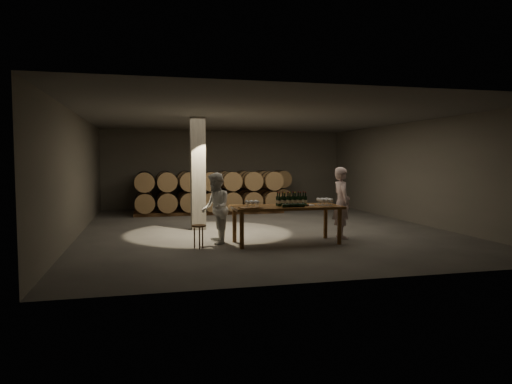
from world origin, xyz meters
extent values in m
plane|color=#4C4A48|center=(0.00, 0.00, 0.00)|extent=(12.00, 12.00, 0.00)
plane|color=#605E59|center=(0.00, 0.00, 3.20)|extent=(12.00, 12.00, 0.00)
plane|color=#666258|center=(0.00, 6.00, 1.60)|extent=(10.00, 0.00, 10.00)
plane|color=#666258|center=(0.00, -6.00, 1.60)|extent=(10.00, 0.00, 10.00)
plane|color=#666258|center=(-5.00, 0.00, 1.60)|extent=(0.00, 12.00, 12.00)
plane|color=#666258|center=(5.00, 0.00, 1.60)|extent=(0.00, 12.00, 12.00)
cube|color=#69655B|center=(-1.80, 0.20, 1.60)|extent=(0.40, 0.40, 3.20)
cylinder|color=brown|center=(-1.18, -2.93, 0.42)|extent=(0.10, 0.10, 0.84)
cylinder|color=brown|center=(1.18, -2.93, 0.42)|extent=(0.10, 0.10, 0.84)
cylinder|color=brown|center=(-1.18, -2.07, 0.42)|extent=(0.10, 0.10, 0.84)
cylinder|color=brown|center=(1.18, -2.07, 0.42)|extent=(0.10, 0.10, 0.84)
cube|color=brown|center=(0.00, -2.50, 0.87)|extent=(2.60, 1.10, 0.06)
cube|color=brown|center=(-0.57, 4.90, 0.06)|extent=(6.26, 0.10, 0.12)
cube|color=brown|center=(-0.57, 5.50, 0.06)|extent=(6.26, 0.10, 0.12)
cylinder|color=#986B44|center=(-3.30, 5.20, 0.47)|extent=(0.70, 0.95, 0.70)
cylinder|color=black|center=(-3.30, 4.94, 0.47)|extent=(0.73, 0.04, 0.73)
cylinder|color=black|center=(-3.30, 5.46, 0.47)|extent=(0.73, 0.04, 0.73)
cylinder|color=#986B44|center=(-2.52, 5.20, 0.47)|extent=(0.70, 0.95, 0.70)
cylinder|color=black|center=(-2.52, 4.94, 0.47)|extent=(0.73, 0.04, 0.73)
cylinder|color=black|center=(-2.52, 5.46, 0.47)|extent=(0.73, 0.04, 0.73)
cylinder|color=#986B44|center=(-1.74, 5.20, 0.47)|extent=(0.70, 0.95, 0.70)
cylinder|color=black|center=(-1.74, 4.94, 0.47)|extent=(0.73, 0.04, 0.73)
cylinder|color=black|center=(-1.74, 5.46, 0.47)|extent=(0.73, 0.04, 0.73)
cylinder|color=#986B44|center=(-0.96, 5.20, 0.47)|extent=(0.70, 0.95, 0.70)
cylinder|color=black|center=(-0.96, 4.94, 0.47)|extent=(0.73, 0.04, 0.73)
cylinder|color=black|center=(-0.96, 5.46, 0.47)|extent=(0.73, 0.04, 0.73)
cylinder|color=#986B44|center=(-0.18, 5.20, 0.47)|extent=(0.70, 0.95, 0.70)
cylinder|color=black|center=(-0.18, 4.94, 0.47)|extent=(0.73, 0.04, 0.73)
cylinder|color=black|center=(-0.18, 5.46, 0.47)|extent=(0.73, 0.04, 0.73)
cylinder|color=#986B44|center=(0.60, 5.20, 0.47)|extent=(0.70, 0.95, 0.70)
cylinder|color=black|center=(0.60, 4.94, 0.47)|extent=(0.73, 0.04, 0.73)
cylinder|color=black|center=(0.60, 5.46, 0.47)|extent=(0.73, 0.04, 0.73)
cylinder|color=#986B44|center=(1.38, 5.20, 0.47)|extent=(0.70, 0.95, 0.70)
cylinder|color=black|center=(1.38, 4.94, 0.47)|extent=(0.73, 0.04, 0.73)
cylinder|color=black|center=(1.38, 5.46, 0.47)|extent=(0.73, 0.04, 0.73)
cylinder|color=#986B44|center=(2.16, 5.20, 0.47)|extent=(0.70, 0.95, 0.70)
cylinder|color=black|center=(2.16, 4.94, 0.47)|extent=(0.73, 0.04, 0.73)
cylinder|color=black|center=(2.16, 5.46, 0.47)|extent=(0.73, 0.04, 0.73)
cylinder|color=#986B44|center=(-3.30, 5.20, 1.21)|extent=(0.70, 0.95, 0.70)
cylinder|color=black|center=(-3.30, 4.94, 1.21)|extent=(0.73, 0.04, 0.73)
cylinder|color=black|center=(-3.30, 5.46, 1.21)|extent=(0.73, 0.04, 0.73)
cylinder|color=#986B44|center=(-2.52, 5.20, 1.21)|extent=(0.70, 0.95, 0.70)
cylinder|color=black|center=(-2.52, 4.94, 1.21)|extent=(0.73, 0.04, 0.73)
cylinder|color=black|center=(-2.52, 5.46, 1.21)|extent=(0.73, 0.04, 0.73)
cylinder|color=#986B44|center=(-1.74, 5.20, 1.21)|extent=(0.70, 0.95, 0.70)
cylinder|color=black|center=(-1.74, 4.94, 1.21)|extent=(0.73, 0.04, 0.73)
cylinder|color=black|center=(-1.74, 5.46, 1.21)|extent=(0.73, 0.04, 0.73)
cylinder|color=#986B44|center=(-0.96, 5.20, 1.21)|extent=(0.70, 0.95, 0.70)
cylinder|color=black|center=(-0.96, 4.94, 1.21)|extent=(0.73, 0.04, 0.73)
cylinder|color=black|center=(-0.96, 5.46, 1.21)|extent=(0.73, 0.04, 0.73)
cylinder|color=#986B44|center=(-0.18, 5.20, 1.21)|extent=(0.70, 0.95, 0.70)
cylinder|color=black|center=(-0.18, 4.94, 1.21)|extent=(0.73, 0.04, 0.73)
cylinder|color=black|center=(-0.18, 5.46, 1.21)|extent=(0.73, 0.04, 0.73)
cylinder|color=#986B44|center=(0.60, 5.20, 1.21)|extent=(0.70, 0.95, 0.70)
cylinder|color=black|center=(0.60, 4.94, 1.21)|extent=(0.73, 0.04, 0.73)
cylinder|color=black|center=(0.60, 5.46, 1.21)|extent=(0.73, 0.04, 0.73)
cylinder|color=#986B44|center=(1.38, 5.20, 1.21)|extent=(0.70, 0.95, 0.70)
cylinder|color=black|center=(1.38, 4.94, 1.21)|extent=(0.73, 0.04, 0.73)
cylinder|color=black|center=(1.38, 5.46, 1.21)|extent=(0.73, 0.04, 0.73)
cylinder|color=#986B44|center=(2.16, 5.20, 1.21)|extent=(0.70, 0.95, 0.70)
cylinder|color=black|center=(2.16, 4.94, 1.21)|extent=(0.73, 0.04, 0.73)
cylinder|color=black|center=(2.16, 5.46, 1.21)|extent=(0.73, 0.04, 0.73)
cube|color=brown|center=(-0.96, 3.50, 0.06)|extent=(5.48, 0.10, 0.12)
cube|color=brown|center=(-0.96, 4.10, 0.06)|extent=(5.48, 0.10, 0.12)
cylinder|color=#986B44|center=(-3.30, 3.80, 0.47)|extent=(0.70, 0.95, 0.70)
cylinder|color=black|center=(-3.30, 3.54, 0.47)|extent=(0.73, 0.04, 0.73)
cylinder|color=black|center=(-3.30, 4.06, 0.47)|extent=(0.73, 0.04, 0.73)
cylinder|color=#986B44|center=(-2.52, 3.80, 0.47)|extent=(0.70, 0.95, 0.70)
cylinder|color=black|center=(-2.52, 3.54, 0.47)|extent=(0.73, 0.04, 0.73)
cylinder|color=black|center=(-2.52, 4.06, 0.47)|extent=(0.73, 0.04, 0.73)
cylinder|color=#986B44|center=(-1.74, 3.80, 0.47)|extent=(0.70, 0.95, 0.70)
cylinder|color=black|center=(-1.74, 3.54, 0.47)|extent=(0.73, 0.04, 0.73)
cylinder|color=black|center=(-1.74, 4.06, 0.47)|extent=(0.73, 0.04, 0.73)
cylinder|color=#986B44|center=(-0.96, 3.80, 0.47)|extent=(0.70, 0.95, 0.70)
cylinder|color=black|center=(-0.96, 3.54, 0.47)|extent=(0.73, 0.04, 0.73)
cylinder|color=black|center=(-0.96, 4.06, 0.47)|extent=(0.73, 0.04, 0.73)
cylinder|color=#986B44|center=(-0.18, 3.80, 0.47)|extent=(0.70, 0.95, 0.70)
cylinder|color=black|center=(-0.18, 3.54, 0.47)|extent=(0.73, 0.04, 0.73)
cylinder|color=black|center=(-0.18, 4.06, 0.47)|extent=(0.73, 0.04, 0.73)
cylinder|color=#986B44|center=(0.60, 3.80, 0.47)|extent=(0.70, 0.95, 0.70)
cylinder|color=black|center=(0.60, 3.54, 0.47)|extent=(0.73, 0.04, 0.73)
cylinder|color=black|center=(0.60, 4.06, 0.47)|extent=(0.73, 0.04, 0.73)
cylinder|color=#986B44|center=(1.38, 3.80, 0.47)|extent=(0.70, 0.95, 0.70)
cylinder|color=black|center=(1.38, 3.54, 0.47)|extent=(0.73, 0.04, 0.73)
cylinder|color=black|center=(1.38, 4.06, 0.47)|extent=(0.73, 0.04, 0.73)
cylinder|color=#986B44|center=(-3.30, 3.80, 1.21)|extent=(0.70, 0.95, 0.70)
cylinder|color=black|center=(-3.30, 3.54, 1.21)|extent=(0.73, 0.04, 0.73)
cylinder|color=black|center=(-3.30, 4.06, 1.21)|extent=(0.73, 0.04, 0.73)
cylinder|color=#986B44|center=(-2.52, 3.80, 1.21)|extent=(0.70, 0.95, 0.70)
cylinder|color=black|center=(-2.52, 3.54, 1.21)|extent=(0.73, 0.04, 0.73)
cylinder|color=black|center=(-2.52, 4.06, 1.21)|extent=(0.73, 0.04, 0.73)
cylinder|color=#986B44|center=(-1.74, 3.80, 1.21)|extent=(0.70, 0.95, 0.70)
cylinder|color=black|center=(-1.74, 3.54, 1.21)|extent=(0.73, 0.04, 0.73)
cylinder|color=black|center=(-1.74, 4.06, 1.21)|extent=(0.73, 0.04, 0.73)
cylinder|color=#986B44|center=(-0.96, 3.80, 1.21)|extent=(0.70, 0.95, 0.70)
cylinder|color=black|center=(-0.96, 3.54, 1.21)|extent=(0.73, 0.04, 0.73)
cylinder|color=black|center=(-0.96, 4.06, 1.21)|extent=(0.73, 0.04, 0.73)
cylinder|color=#986B44|center=(-0.18, 3.80, 1.21)|extent=(0.70, 0.95, 0.70)
cylinder|color=black|center=(-0.18, 3.54, 1.21)|extent=(0.73, 0.04, 0.73)
cylinder|color=black|center=(-0.18, 4.06, 1.21)|extent=(0.73, 0.04, 0.73)
cylinder|color=#986B44|center=(0.60, 3.80, 1.21)|extent=(0.70, 0.95, 0.70)
cylinder|color=black|center=(0.60, 3.54, 1.21)|extent=(0.73, 0.04, 0.73)
cylinder|color=black|center=(0.60, 4.06, 1.21)|extent=(0.73, 0.04, 0.73)
cylinder|color=#986B44|center=(1.38, 3.80, 1.21)|extent=(0.70, 0.95, 0.70)
cylinder|color=black|center=(1.38, 3.54, 1.21)|extent=(0.73, 0.04, 0.73)
cylinder|color=black|center=(1.38, 4.06, 1.21)|extent=(0.73, 0.04, 0.73)
cylinder|color=black|center=(-0.20, -2.58, 1.01)|extent=(0.08, 0.08, 0.23)
cylinder|color=silver|center=(-0.20, -2.58, 1.00)|extent=(0.08, 0.08, 0.07)
cylinder|color=black|center=(-0.20, -2.58, 1.17)|extent=(0.03, 0.03, 0.09)
cylinder|color=gold|center=(-0.20, -2.58, 1.22)|extent=(0.03, 0.03, 0.03)
cylinder|color=black|center=(-0.20, -2.43, 1.01)|extent=(0.08, 0.08, 0.23)
cylinder|color=silver|center=(-0.20, -2.43, 1.00)|extent=(0.08, 0.08, 0.07)
cylinder|color=black|center=(-0.20, -2.43, 1.17)|extent=(0.03, 0.03, 0.09)
cylinder|color=maroon|center=(-0.20, -2.43, 1.22)|extent=(0.03, 0.03, 0.03)
cylinder|color=black|center=(-0.07, -2.58, 1.01)|extent=(0.08, 0.08, 0.23)
cylinder|color=silver|center=(-0.07, -2.58, 1.00)|extent=(0.08, 0.08, 0.07)
cylinder|color=black|center=(-0.07, -2.58, 1.17)|extent=(0.03, 0.03, 0.09)
cylinder|color=maroon|center=(-0.07, -2.58, 1.22)|extent=(0.03, 0.03, 0.03)
cylinder|color=black|center=(-0.07, -2.43, 1.01)|extent=(0.08, 0.08, 0.23)
cylinder|color=silver|center=(-0.07, -2.43, 1.00)|extent=(0.08, 0.08, 0.07)
cylinder|color=black|center=(-0.07, -2.43, 1.17)|extent=(0.03, 0.03, 0.09)
cylinder|color=gold|center=(-0.07, -2.43, 1.22)|extent=(0.03, 0.03, 0.03)
cylinder|color=black|center=(0.06, -2.58, 1.01)|extent=(0.08, 0.08, 0.23)
cylinder|color=silver|center=(0.06, -2.58, 1.00)|extent=(0.08, 0.08, 0.07)
cylinder|color=black|center=(0.06, -2.58, 1.17)|extent=(0.03, 0.03, 0.09)
cylinder|color=gold|center=(0.06, -2.58, 1.22)|extent=(0.03, 0.03, 0.03)
cylinder|color=black|center=(0.06, -2.43, 1.01)|extent=(0.08, 0.08, 0.23)
cylinder|color=silver|center=(0.06, -2.43, 1.00)|extent=(0.08, 0.08, 0.07)
cylinder|color=black|center=(0.06, -2.43, 1.17)|extent=(0.03, 0.03, 0.09)
cylinder|color=maroon|center=(0.06, -2.43, 1.22)|extent=(0.03, 0.03, 0.03)
cylinder|color=black|center=(0.19, -2.58, 1.01)|extent=(0.08, 0.08, 0.23)
cylinder|color=silver|center=(0.19, -2.58, 1.00)|extent=(0.08, 0.08, 0.07)
cylinder|color=black|center=(0.19, -2.58, 1.17)|extent=(0.03, 0.03, 0.09)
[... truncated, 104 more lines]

